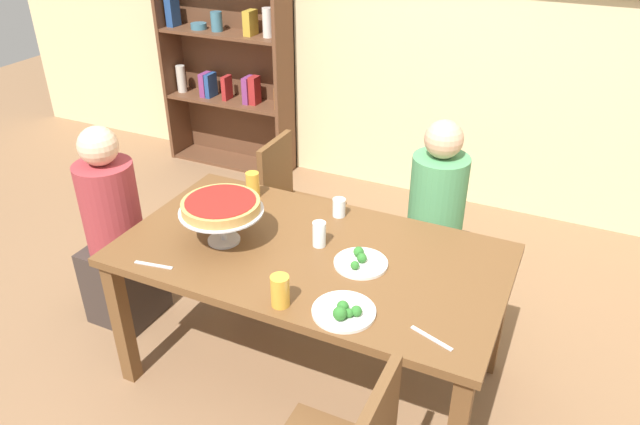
% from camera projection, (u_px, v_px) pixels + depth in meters
% --- Properties ---
extents(ground_plane, '(12.00, 12.00, 0.00)m').
position_uv_depth(ground_plane, '(312.00, 372.00, 3.07)').
color(ground_plane, '#846042').
extents(rear_partition, '(8.00, 0.12, 2.80)m').
position_uv_depth(rear_partition, '(450.00, 9.00, 4.09)').
color(rear_partition, beige).
rests_on(rear_partition, ground_plane).
extents(dining_table, '(1.74, 0.94, 0.74)m').
position_uv_depth(dining_table, '(311.00, 267.00, 2.74)').
color(dining_table, brown).
rests_on(dining_table, ground_plane).
extents(bookshelf, '(1.10, 0.30, 2.21)m').
position_uv_depth(bookshelf, '(225.00, 26.00, 4.70)').
color(bookshelf, brown).
rests_on(bookshelf, ground_plane).
extents(diner_head_west, '(0.34, 0.34, 1.15)m').
position_uv_depth(diner_head_west, '(117.00, 241.00, 3.23)').
color(diner_head_west, '#382D28').
rests_on(diner_head_west, ground_plane).
extents(diner_far_right, '(0.34, 0.34, 1.15)m').
position_uv_depth(diner_far_right, '(433.00, 233.00, 3.30)').
color(diner_far_right, '#382D28').
rests_on(diner_far_right, ground_plane).
extents(chair_far_left, '(0.40, 0.40, 0.87)m').
position_uv_depth(chair_far_left, '(293.00, 202.00, 3.62)').
color(chair_far_left, brown).
rests_on(chair_far_left, ground_plane).
extents(deep_dish_pizza_stand, '(0.38, 0.38, 0.21)m').
position_uv_depth(deep_dish_pizza_stand, '(221.00, 208.00, 2.69)').
color(deep_dish_pizza_stand, silver).
rests_on(deep_dish_pizza_stand, dining_table).
extents(salad_plate_near_diner, '(0.25, 0.25, 0.07)m').
position_uv_depth(salad_plate_near_diner, '(344.00, 311.00, 2.31)').
color(salad_plate_near_diner, white).
rests_on(salad_plate_near_diner, dining_table).
extents(salad_plate_far_diner, '(0.24, 0.24, 0.06)m').
position_uv_depth(salad_plate_far_diner, '(360.00, 262.00, 2.60)').
color(salad_plate_far_diner, white).
rests_on(salad_plate_far_diner, dining_table).
extents(beer_glass_amber_tall, '(0.07, 0.07, 0.14)m').
position_uv_depth(beer_glass_amber_tall, '(253.00, 185.00, 3.12)').
color(beer_glass_amber_tall, gold).
rests_on(beer_glass_amber_tall, dining_table).
extents(beer_glass_amber_short, '(0.08, 0.08, 0.13)m').
position_uv_depth(beer_glass_amber_short, '(280.00, 291.00, 2.34)').
color(beer_glass_amber_short, gold).
rests_on(beer_glass_amber_short, dining_table).
extents(water_glass_clear_near, '(0.06, 0.06, 0.09)m').
position_uv_depth(water_glass_clear_near, '(339.00, 207.00, 2.95)').
color(water_glass_clear_near, white).
rests_on(water_glass_clear_near, dining_table).
extents(water_glass_clear_far, '(0.06, 0.06, 0.12)m').
position_uv_depth(water_glass_clear_far, '(319.00, 234.00, 2.71)').
color(water_glass_clear_far, white).
rests_on(water_glass_clear_far, dining_table).
extents(cutlery_fork_near, '(0.17, 0.08, 0.00)m').
position_uv_depth(cutlery_fork_near, '(431.00, 338.00, 2.20)').
color(cutlery_fork_near, silver).
rests_on(cutlery_fork_near, dining_table).
extents(cutlery_knife_near, '(0.18, 0.04, 0.00)m').
position_uv_depth(cutlery_knife_near, '(154.00, 265.00, 2.60)').
color(cutlery_knife_near, silver).
rests_on(cutlery_knife_near, dining_table).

